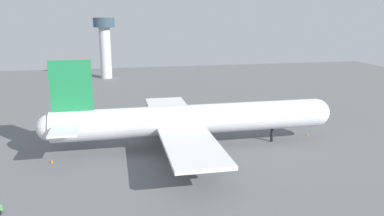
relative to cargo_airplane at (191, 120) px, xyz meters
name	(u,v)px	position (x,y,z in m)	size (l,w,h in m)	color
ground_plane	(192,147)	(0.19, 0.00, -6.45)	(266.46, 266.46, 0.00)	slate
cargo_airplane	(191,120)	(0.00, 0.00, 0.00)	(66.61, 52.53, 20.44)	silver
baggage_tug	(102,116)	(-20.51, 27.43, -5.36)	(5.44, 3.47, 2.13)	silver
safety_cone_nose	(307,134)	(30.16, 2.40, -6.14)	(0.44, 0.44, 0.62)	orange
safety_cone_tail	(52,161)	(-29.79, -3.27, -6.07)	(0.53, 0.53, 0.76)	orange
control_tower	(105,41)	(-19.87, 100.43, 10.70)	(9.63, 9.63, 27.59)	silver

